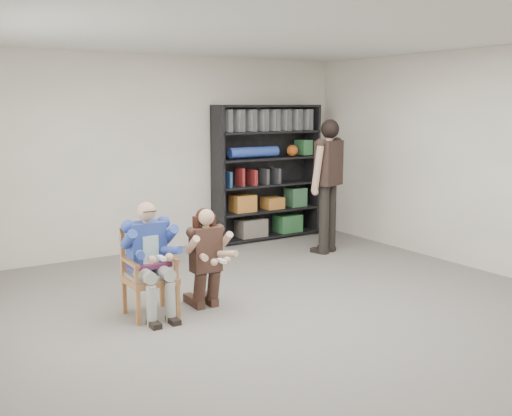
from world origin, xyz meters
TOP-DOWN VIEW (x-y plane):
  - room_shell at (0.00, 0.00)m, footprint 6.00×7.00m
  - floor at (0.00, 0.00)m, footprint 6.00×7.00m
  - armchair at (-1.25, 0.92)m, footprint 0.53×0.51m
  - seated_man at (-1.25, 0.92)m, footprint 0.51×0.70m
  - kneeling_woman at (-0.67, 0.80)m, footprint 0.46×0.72m
  - bookshelf at (1.70, 3.28)m, footprint 1.80×0.38m
  - standing_man at (1.91, 2.02)m, footprint 0.66×0.50m

SIDE VIEW (x-z plane):
  - floor at x=0.00m, z-range -0.01..0.01m
  - armchair at x=-1.25m, z-range 0.00..0.90m
  - kneeling_woman at x=-0.67m, z-range 0.00..1.07m
  - seated_man at x=-1.25m, z-range 0.00..1.17m
  - standing_man at x=1.91m, z-range 0.00..1.89m
  - bookshelf at x=1.70m, z-range 0.00..2.10m
  - room_shell at x=0.00m, z-range 0.00..2.80m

